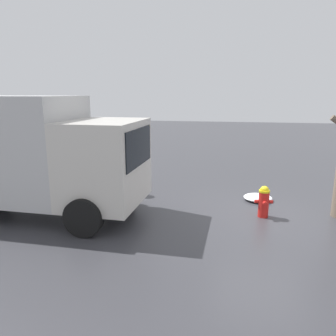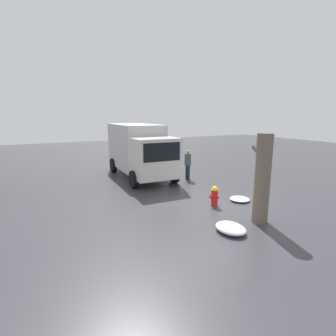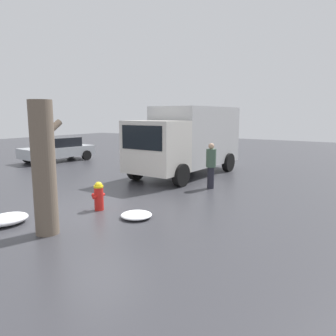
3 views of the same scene
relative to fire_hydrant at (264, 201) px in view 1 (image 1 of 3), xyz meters
name	(u,v)px [view 1 (image 1 of 3)]	position (x,y,z in m)	size (l,w,h in m)	color
ground_plane	(263,217)	(0.00, 0.00, -0.43)	(60.00, 60.00, 0.00)	#38383D
fire_hydrant	(264,201)	(0.00, 0.00, 0.00)	(0.48, 0.38, 0.84)	red
delivery_truck	(19,151)	(6.44, 0.76, 1.26)	(6.45, 2.75, 3.13)	beige
pedestrian	(119,164)	(4.42, -1.43, 0.51)	(0.37, 0.37, 1.72)	#23232D
snow_pile_curbside	(258,198)	(0.02, -1.39, -0.35)	(0.85, 0.84, 0.16)	white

